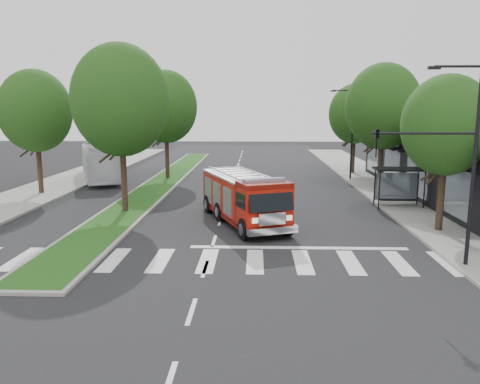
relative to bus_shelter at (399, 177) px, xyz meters
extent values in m
plane|color=black|center=(-11.20, -8.15, -2.04)|extent=(140.00, 140.00, 0.00)
cube|color=gray|center=(1.30, 1.85, -1.96)|extent=(5.00, 80.00, 0.15)
cube|color=gray|center=(-25.70, 1.85, -1.96)|extent=(5.00, 80.00, 0.15)
cube|color=gray|center=(-17.20, 9.85, -1.97)|extent=(3.00, 50.00, 0.14)
cube|color=#184B15|center=(-17.20, 9.85, -1.89)|extent=(2.60, 49.50, 0.02)
cube|color=black|center=(5.80, 1.85, 0.46)|extent=(8.00, 30.00, 5.00)
cylinder|color=black|center=(-1.40, -0.75, -0.79)|extent=(0.08, 0.08, 2.50)
cylinder|color=black|center=(1.40, -0.75, -0.79)|extent=(0.08, 0.08, 2.50)
cylinder|color=black|center=(-1.40, 0.45, -0.79)|extent=(0.08, 0.08, 2.50)
cylinder|color=black|center=(1.40, 0.45, -0.79)|extent=(0.08, 0.08, 2.50)
cube|color=black|center=(0.00, -0.15, 0.51)|extent=(3.20, 1.60, 0.12)
cube|color=#8C99A5|center=(0.00, 0.55, -0.74)|extent=(2.80, 0.04, 1.80)
cube|color=black|center=(0.00, -0.15, -1.49)|extent=(2.40, 0.40, 0.08)
cylinder|color=black|center=(0.30, -6.15, -0.17)|extent=(0.36, 0.36, 3.74)
ellipsoid|color=#14350E|center=(0.30, -6.15, 3.49)|extent=(4.40, 4.40, 5.06)
cylinder|color=black|center=(0.30, 5.85, 0.16)|extent=(0.36, 0.36, 4.40)
ellipsoid|color=#14350E|center=(0.30, 5.85, 4.46)|extent=(5.60, 5.60, 6.44)
cylinder|color=black|center=(0.30, 15.85, -0.06)|extent=(0.36, 0.36, 3.96)
ellipsoid|color=#14350E|center=(0.30, 15.85, 3.81)|extent=(5.00, 5.00, 5.75)
cylinder|color=black|center=(-17.20, -2.15, 0.27)|extent=(0.36, 0.36, 4.62)
ellipsoid|color=#14350E|center=(-17.20, -2.15, 4.79)|extent=(5.80, 5.80, 6.67)
cylinder|color=black|center=(-17.20, 11.85, 0.16)|extent=(0.36, 0.36, 4.40)
ellipsoid|color=#14350E|center=(-17.20, 11.85, 4.46)|extent=(5.60, 5.60, 6.44)
cylinder|color=black|center=(-25.20, 3.85, 0.05)|extent=(0.36, 0.36, 4.18)
ellipsoid|color=#14350E|center=(-25.20, 3.85, 4.14)|extent=(5.20, 5.20, 5.98)
cylinder|color=black|center=(-0.70, -11.65, 1.96)|extent=(0.16, 0.16, 8.00)
cylinder|color=black|center=(-1.60, -11.65, 5.86)|extent=(1.80, 0.10, 0.10)
cube|color=black|center=(-2.50, -11.65, 5.81)|extent=(0.45, 0.20, 0.12)
cylinder|color=black|center=(-2.70, -11.65, 3.36)|extent=(4.00, 0.10, 0.10)
imported|color=black|center=(-4.50, -11.65, 2.96)|extent=(0.18, 0.22, 1.10)
cylinder|color=black|center=(-0.70, 11.85, 1.96)|extent=(0.16, 0.16, 8.00)
cylinder|color=black|center=(-1.60, 11.85, 5.86)|extent=(1.80, 0.10, 0.10)
cube|color=black|center=(-2.50, 11.85, 5.81)|extent=(0.45, 0.20, 0.12)
cube|color=#680C05|center=(-9.89, -4.37, -1.55)|extent=(5.31, 8.60, 0.25)
cube|color=#A01308|center=(-10.17, -3.64, -0.51)|extent=(4.59, 6.77, 1.97)
cube|color=#A01308|center=(-8.77, -7.21, -0.51)|extent=(2.94, 2.55, 2.07)
cube|color=#B2B2B7|center=(-10.17, -3.64, 0.52)|extent=(4.59, 6.77, 0.12)
cylinder|color=#B2B2B7|center=(-11.00, -3.96, 0.72)|extent=(2.25, 5.54, 0.10)
cylinder|color=#B2B2B7|center=(-9.35, -3.31, 0.72)|extent=(2.25, 5.54, 0.10)
cube|color=silver|center=(-8.36, -8.27, -1.45)|extent=(2.51, 1.25, 0.34)
cube|color=#8C99A5|center=(-8.77, -7.21, 0.82)|extent=(2.14, 1.11, 0.18)
cylinder|color=black|center=(-9.72, -7.90, -1.50)|extent=(0.72, 1.13, 1.08)
cylinder|color=black|center=(-7.61, -7.08, -1.50)|extent=(0.72, 1.13, 1.08)
cylinder|color=black|center=(-11.23, -4.05, -1.50)|extent=(0.72, 1.13, 1.08)
cylinder|color=black|center=(-9.12, -3.22, -1.50)|extent=(0.72, 1.13, 1.08)
cylinder|color=black|center=(-12.09, -1.85, -1.50)|extent=(0.72, 1.13, 1.08)
cylinder|color=black|center=(-9.98, -1.02, -1.50)|extent=(0.72, 1.13, 1.08)
imported|color=silver|center=(-23.20, 11.45, -0.44)|extent=(6.85, 11.68, 3.21)
camera|label=1|loc=(-9.19, -30.00, 4.30)|focal=35.00mm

